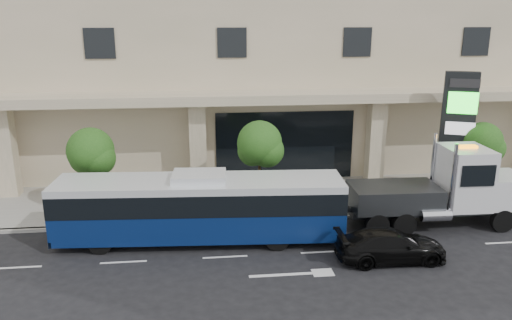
{
  "coord_description": "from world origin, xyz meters",
  "views": [
    {
      "loc": [
        -4.79,
        -19.76,
        9.19
      ],
      "look_at": [
        -2.36,
        2.0,
        3.03
      ],
      "focal_mm": 35.0,
      "sensor_mm": 36.0,
      "label": 1
    }
  ],
  "objects_px": {
    "black_sedan": "(391,245)",
    "signage_pylon": "(456,135)",
    "tow_truck": "(445,190)",
    "city_bus": "(200,207)"
  },
  "relations": [
    {
      "from": "tow_truck",
      "to": "city_bus",
      "type": "bearing_deg",
      "value": -175.79
    },
    {
      "from": "city_bus",
      "to": "black_sedan",
      "type": "distance_m",
      "value": 7.96
    },
    {
      "from": "signage_pylon",
      "to": "black_sedan",
      "type": "bearing_deg",
      "value": -107.71
    },
    {
      "from": "black_sedan",
      "to": "signage_pylon",
      "type": "bearing_deg",
      "value": -40.99
    },
    {
      "from": "tow_truck",
      "to": "black_sedan",
      "type": "height_order",
      "value": "tow_truck"
    },
    {
      "from": "city_bus",
      "to": "signage_pylon",
      "type": "height_order",
      "value": "signage_pylon"
    },
    {
      "from": "city_bus",
      "to": "signage_pylon",
      "type": "xyz_separation_m",
      "value": [
        13.26,
        3.9,
        1.92
      ]
    },
    {
      "from": "tow_truck",
      "to": "signage_pylon",
      "type": "bearing_deg",
      "value": 59.93
    },
    {
      "from": "city_bus",
      "to": "black_sedan",
      "type": "bearing_deg",
      "value": -15.82
    },
    {
      "from": "signage_pylon",
      "to": "tow_truck",
      "type": "bearing_deg",
      "value": -97.77
    }
  ]
}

